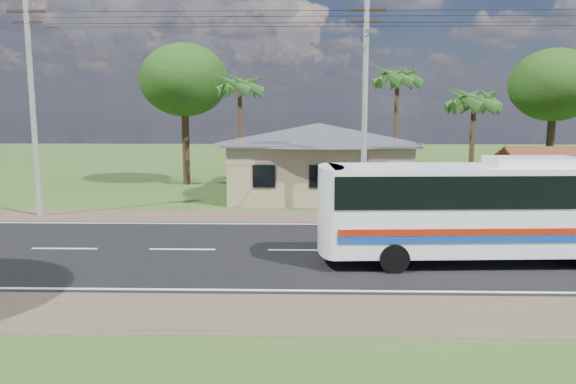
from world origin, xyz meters
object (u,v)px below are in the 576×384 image
waiting_shed (555,158)px  coach_bus (502,203)px  person (564,208)px  motorcycle (340,206)px

waiting_shed → coach_bus: coach_bus is taller
coach_bus → person: 8.22m
coach_bus → person: bearing=47.9°
coach_bus → person: coach_bus is taller
motorcycle → person: 10.32m
person → coach_bus: bearing=31.6°
coach_bus → person: size_ratio=7.42×
motorcycle → coach_bus: bearing=-162.2°
waiting_shed → coach_bus: 11.68m
coach_bus → motorcycle: 10.03m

